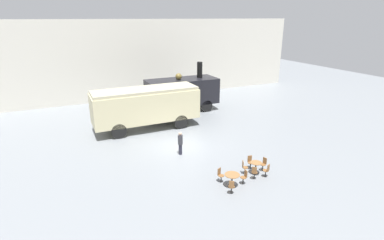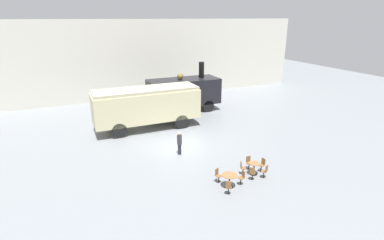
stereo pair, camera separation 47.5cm
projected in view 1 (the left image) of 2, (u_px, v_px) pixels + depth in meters
ground_plane at (182, 146)px, 22.48m from camera, size 80.00×80.00×0.00m
backdrop_wall at (129, 60)px, 34.20m from camera, size 44.00×0.15×9.00m
steam_locomotive at (182, 91)px, 30.34m from camera, size 7.16×2.87×4.91m
passenger_coach_vintage at (146, 105)px, 25.44m from camera, size 8.92×2.84×3.54m
cafe_table_near at (256, 166)px, 18.38m from camera, size 0.70×0.70×0.78m
cafe_table_mid at (232, 177)px, 16.98m from camera, size 0.87×0.87×0.77m
cafe_chair_0 at (244, 166)px, 18.40m from camera, size 0.40×0.38×0.87m
cafe_chair_1 at (254, 172)px, 17.75m from camera, size 0.40×0.40×0.87m
cafe_chair_2 at (267, 170)px, 18.00m from camera, size 0.39×0.40×0.87m
cafe_chair_3 at (264, 163)px, 18.80m from camera, size 0.38×0.36×0.87m
cafe_chair_4 at (250, 161)px, 19.05m from camera, size 0.36×0.37×0.87m
cafe_chair_5 at (220, 174)px, 17.49m from camera, size 0.39×0.40×0.87m
cafe_chair_6 at (231, 186)px, 16.26m from camera, size 0.40×0.40×0.87m
cafe_chair_7 at (244, 176)px, 17.28m from camera, size 0.36×0.36×0.87m
visitor_person at (180, 142)px, 20.90m from camera, size 0.34×0.34×1.68m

